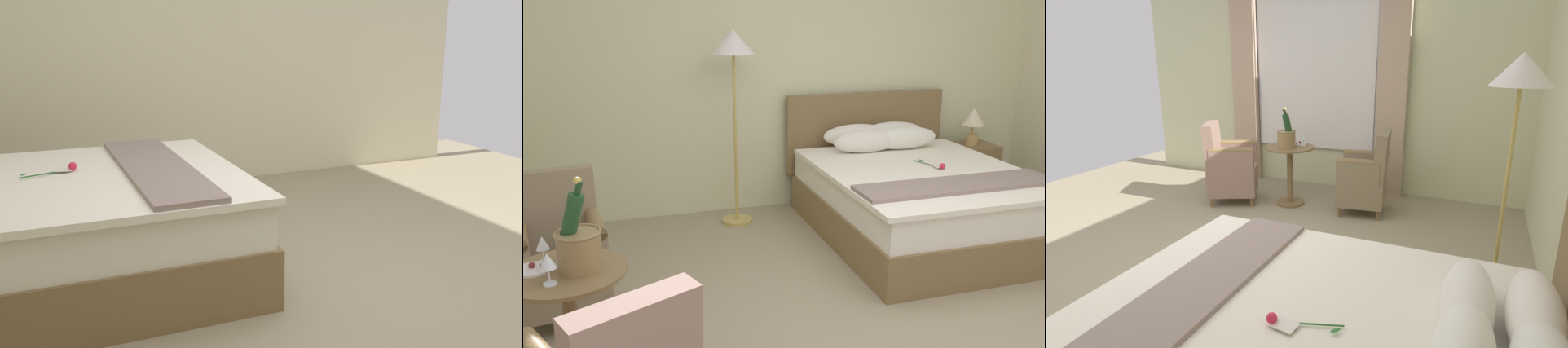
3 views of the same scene
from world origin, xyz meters
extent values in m
plane|color=gray|center=(0.00, 0.00, 0.00)|extent=(7.02, 7.02, 0.00)
cube|color=beige|center=(2.82, 0.00, 1.47)|extent=(0.12, 5.41, 2.95)
cube|color=olive|center=(0.91, 1.48, 0.17)|extent=(1.59, 2.09, 0.34)
cube|color=white|center=(0.91, 1.48, 0.46)|extent=(1.55, 2.03, 0.25)
cube|color=white|center=(0.91, 1.42, 0.61)|extent=(1.63, 1.97, 0.04)
cube|color=gray|center=(0.91, 0.90, 0.64)|extent=(1.59, 0.38, 0.03)
cylinder|color=#2D6628|center=(1.01, 1.50, 0.64)|extent=(0.10, 0.29, 0.01)
sphere|color=#DB2342|center=(1.06, 1.36, 0.66)|extent=(0.05, 0.05, 0.05)
ellipsoid|color=#33702D|center=(1.01, 1.63, 0.64)|extent=(0.05, 0.05, 0.01)
cube|color=white|center=(1.06, 1.42, 0.64)|extent=(0.10, 0.12, 0.00)
camera|label=1|loc=(-2.40, 1.61, 1.46)|focal=40.00mm
camera|label=2|loc=(-1.59, -2.73, 1.95)|focal=40.00mm
camera|label=3|loc=(2.36, 2.09, 1.72)|focal=28.00mm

